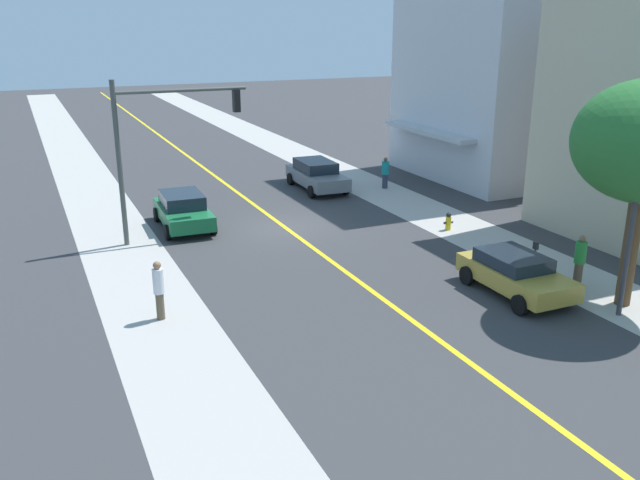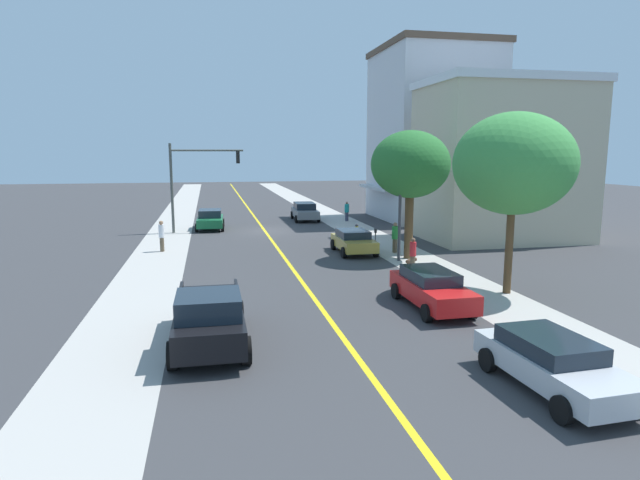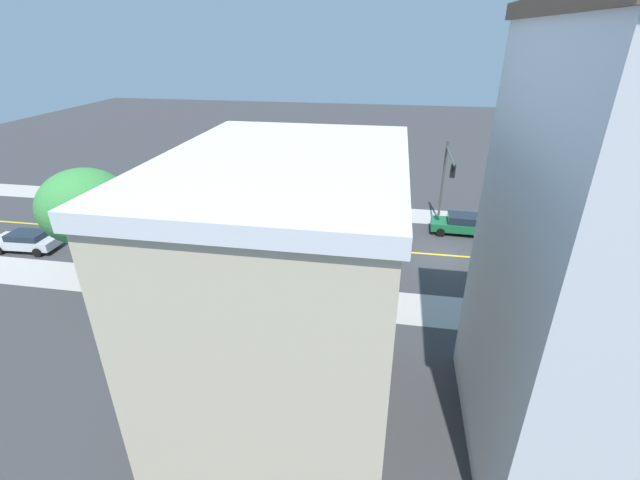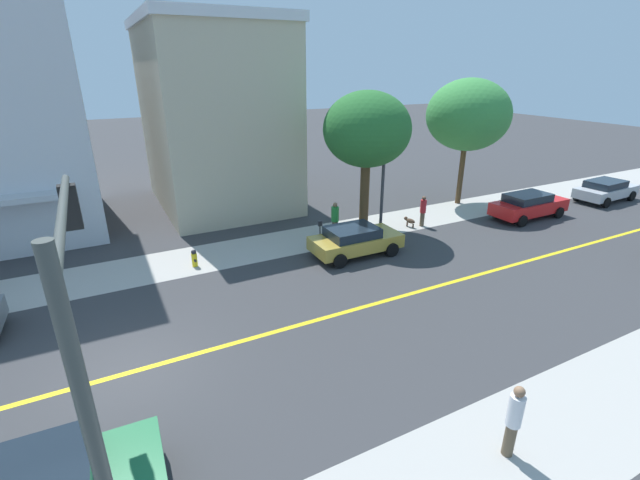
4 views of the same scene
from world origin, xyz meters
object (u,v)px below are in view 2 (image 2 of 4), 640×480
Objects in this scene: green_sedan_right_curb at (210,219)px; street_tree_right_corner at (410,165)px; pedestrian_teal_shirt at (347,211)px; pedestrian_white_shirt at (162,235)px; traffic_light_mast at (194,173)px; street_lamp at (400,188)px; grey_sedan_left_curb at (305,211)px; silver_sedan_left_curb at (553,362)px; street_tree_left_near at (514,164)px; red_sedan_left_curb at (431,288)px; pedestrian_green_shirt at (395,237)px; pedestrian_red_shirt at (413,253)px; parking_meter at (375,235)px; fire_hydrant at (357,229)px; small_dog at (411,261)px; black_pickup_truck at (209,317)px; gold_sedan_left_curb at (354,241)px.

street_tree_right_corner is at bearing 39.70° from green_sedan_right_curb.
street_tree_right_corner is 17.26m from pedestrian_teal_shirt.
street_tree_right_corner reaches higher than pedestrian_white_shirt.
street_lamp is (-11.09, 13.18, -0.36)m from traffic_light_mast.
silver_sedan_left_curb is at bearing 2.19° from grey_sedan_left_curb.
street_tree_right_corner is 17.32m from traffic_light_mast.
street_tree_left_near is 20.27m from pedestrian_white_shirt.
red_sedan_left_curb is 11.44m from pedestrian_green_shirt.
green_sedan_right_curb is at bearing -61.85° from grey_sedan_left_curb.
pedestrian_green_shirt reaches higher than pedestrian_red_shirt.
pedestrian_white_shirt is at bearing -150.18° from pedestrian_teal_shirt.
street_tree_right_corner is 5.39m from parking_meter.
traffic_light_mast is at bearing -17.89° from fire_hydrant.
pedestrian_teal_shirt is at bearing -99.30° from fire_hydrant.
green_sedan_right_curb is at bearing -26.25° from fire_hydrant.
black_pickup_truck is at bearing -152.24° from small_dog.
silver_sedan_left_curb is at bearing -159.70° from pedestrian_green_shirt.
gold_sedan_left_curb is at bearing -48.56° from traffic_light_mast.
street_lamp is 9.20× the size of small_dog.
pedestrian_teal_shirt is 0.90× the size of pedestrian_white_shirt.
silver_sedan_left_curb is at bearing 17.07° from green_sedan_right_curb.
gold_sedan_left_curb is at bearing -67.56° from pedestrian_red_shirt.
gold_sedan_left_curb is at bearing -112.35° from pedestrian_teal_shirt.
parking_meter is 14.90m from traffic_light_mast.
street_lamp is 3.60× the size of pedestrian_green_shirt.
street_tree_left_near reaches higher than red_sedan_left_curb.
street_tree_right_corner reaches higher than pedestrian_green_shirt.
black_pickup_truck is at bearing 47.87° from street_lamp.
black_pickup_truck is (8.27, 2.45, 0.15)m from red_sedan_left_curb.
grey_sedan_left_curb is 21.21m from pedestrian_red_shirt.
traffic_light_mast is 3.98m from green_sedan_right_curb.
street_tree_right_corner is 3.80× the size of pedestrian_white_shirt.
red_sedan_left_curb is 1.03× the size of silver_sedan_left_curb.
fire_hydrant is 7.15m from gold_sedan_left_curb.
red_sedan_left_curb is at bearing 77.79° from street_lamp.
street_tree_left_near is at bearing -83.79° from small_dog.
street_tree_right_corner is 16.64m from black_pickup_truck.
black_pickup_truck reaches higher than small_dog.
parking_meter is 13.73m from pedestrian_teal_shirt.
grey_sedan_left_curb is at bearing -81.59° from street_tree_right_corner.
street_lamp is at bearing 92.99° from parking_meter.
pedestrian_teal_shirt is at bearing -95.10° from street_lamp.
silver_sedan_left_curb is at bearing 65.58° from street_tree_left_near.
silver_sedan_left_curb is 2.45× the size of pedestrian_white_shirt.
green_sedan_right_curb is (8.13, -23.38, 0.01)m from red_sedan_left_curb.
traffic_light_mast is at bearing -157.74° from red_sedan_left_curb.
street_lamp is 4.03m from pedestrian_red_shirt.
street_tree_right_corner is (1.35, -7.96, -0.21)m from street_tree_left_near.
street_lamp is at bearing 170.61° from silver_sedan_left_curb.
parking_meter is 15.02m from grey_sedan_left_curb.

